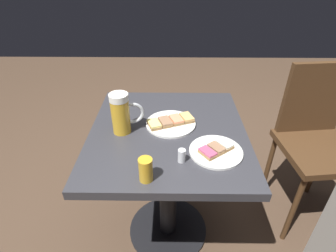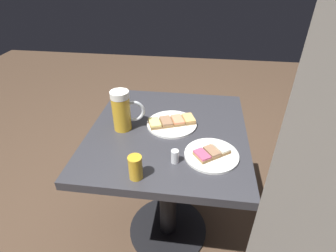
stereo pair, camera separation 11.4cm
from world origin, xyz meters
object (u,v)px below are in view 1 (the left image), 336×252
(beer_mug, at_px, (122,113))
(plate_far, at_px, (216,151))
(beer_glass_small, at_px, (146,170))
(salt_shaker, at_px, (182,156))
(plate_near, at_px, (171,123))
(cafe_chair, at_px, (316,136))

(beer_mug, bearing_deg, plate_far, 159.50)
(beer_mug, xyz_separation_m, beer_glass_small, (-0.12, 0.29, -0.05))
(beer_mug, distance_m, salt_shaker, 0.32)
(plate_near, bearing_deg, plate_far, 131.76)
(beer_glass_small, height_order, cafe_chair, cafe_chair)
(cafe_chair, bearing_deg, salt_shaker, 22.60)
(salt_shaker, bearing_deg, beer_mug, -38.40)
(beer_mug, distance_m, cafe_chair, 1.03)
(plate_far, height_order, cafe_chair, cafe_chair)
(plate_far, relative_size, beer_glass_small, 2.34)
(plate_near, relative_size, cafe_chair, 0.25)
(salt_shaker, relative_size, cafe_chair, 0.06)
(plate_far, bearing_deg, beer_mug, -20.50)
(beer_glass_small, bearing_deg, cafe_chair, -149.96)
(plate_near, distance_m, salt_shaker, 0.25)
(beer_mug, bearing_deg, salt_shaker, 141.60)
(beer_glass_small, relative_size, cafe_chair, 0.10)
(plate_near, relative_size, beer_glass_small, 2.53)
(beer_mug, bearing_deg, beer_glass_small, 112.80)
(salt_shaker, bearing_deg, plate_near, -80.66)
(cafe_chair, bearing_deg, plate_far, 24.14)
(salt_shaker, bearing_deg, beer_glass_small, 37.64)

